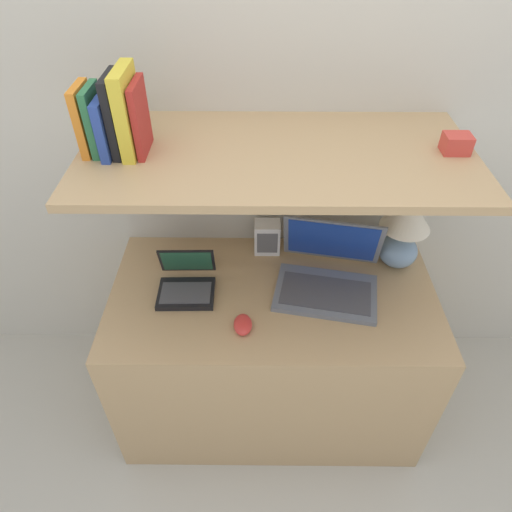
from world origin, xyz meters
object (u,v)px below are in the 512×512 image
object	(u,v)px
laptop_large	(328,275)
book_blue	(107,124)
book_green	(95,120)
book_red	(141,118)
shelf_gadget	(456,144)
computer_mouse	(243,325)
laptop_small	(186,283)
book_black	(115,115)
table_lamp	(404,228)
book_orange	(84,120)
book_yellow	(128,112)
router_box	(267,237)

from	to	relation	value
laptop_large	book_blue	distance (m)	0.95
book_green	book_blue	bearing A→B (deg)	0.00
book_green	book_red	size ratio (longest dim) A/B	0.93
book_blue	shelf_gadget	distance (m)	1.08
computer_mouse	laptop_small	bearing A→B (deg)	139.65
shelf_gadget	book_black	bearing A→B (deg)	180.00
laptop_large	book_green	distance (m)	0.98
table_lamp	laptop_large	xyz separation A→B (m)	(-0.30, -0.13, -0.13)
laptop_large	book_green	world-z (taller)	book_green
table_lamp	book_blue	distance (m)	1.14
book_orange	book_yellow	size ratio (longest dim) A/B	0.81
table_lamp	book_blue	size ratio (longest dim) A/B	1.77
table_lamp	laptop_small	bearing A→B (deg)	-169.06
router_box	book_green	world-z (taller)	book_green
computer_mouse	router_box	size ratio (longest dim) A/B	0.71
router_box	book_blue	distance (m)	0.79
laptop_large	book_black	xyz separation A→B (m)	(-0.70, 0.03, 0.63)
laptop_small	book_red	world-z (taller)	book_red
laptop_small	book_black	bearing A→B (deg)	158.97
book_orange	book_blue	size ratio (longest dim) A/B	1.15
book_black	book_yellow	world-z (taller)	book_yellow
book_black	book_red	distance (m)	0.08
router_box	book_black	bearing A→B (deg)	-158.89
laptop_large	book_black	bearing A→B (deg)	177.60
book_black	book_red	xyz separation A→B (m)	(0.07, 0.00, -0.01)
table_lamp	book_orange	size ratio (longest dim) A/B	1.55
router_box	shelf_gadget	xyz separation A→B (m)	(0.58, -0.18, 0.52)
book_blue	shelf_gadget	xyz separation A→B (m)	(1.08, 0.00, -0.06)
laptop_small	computer_mouse	bearing A→B (deg)	-40.35
book_orange	book_green	distance (m)	0.03
laptop_large	shelf_gadget	xyz separation A→B (m)	(0.35, 0.03, 0.54)
computer_mouse	book_blue	world-z (taller)	book_blue
laptop_large	book_yellow	xyz separation A→B (m)	(-0.66, 0.03, 0.64)
table_lamp	laptop_small	world-z (taller)	table_lamp
book_green	book_yellow	bearing A→B (deg)	0.00
router_box	book_green	distance (m)	0.82
laptop_small	shelf_gadget	xyz separation A→B (m)	(0.89, 0.06, 0.56)
router_box	table_lamp	bearing A→B (deg)	-8.46
laptop_small	book_yellow	distance (m)	0.67
table_lamp	book_black	size ratio (longest dim) A/B	1.34
book_black	book_yellow	xyz separation A→B (m)	(0.04, 0.00, 0.01)
router_box	shelf_gadget	bearing A→B (deg)	-17.30
computer_mouse	book_green	world-z (taller)	book_green
book_blue	table_lamp	bearing A→B (deg)	5.68
book_orange	computer_mouse	bearing A→B (deg)	-27.62
table_lamp	book_red	xyz separation A→B (m)	(-0.92, -0.10, 0.49)
book_blue	book_red	bearing A→B (deg)	0.00
book_black	laptop_small	bearing A→B (deg)	-21.03
book_green	book_blue	size ratio (longest dim) A/B	1.13
book_yellow	book_green	bearing A→B (deg)	180.00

